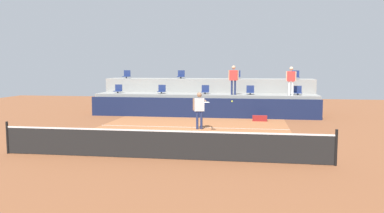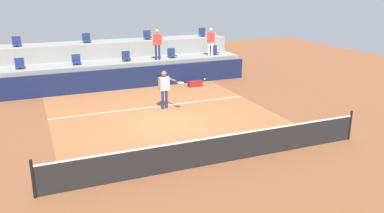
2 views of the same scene
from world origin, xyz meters
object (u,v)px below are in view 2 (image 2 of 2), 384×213
Objects in this scene: stadium_chair_upper_left at (87,39)px; tennis_player at (165,86)px; stadium_chair_lower_left at (76,60)px; stadium_chair_lower_center at (126,57)px; stadium_chair_lower_right at (172,54)px; tennis_ball at (205,79)px; stadium_chair_upper_right at (147,36)px; stadium_chair_upper_far_right at (203,33)px; spectator_in_grey at (157,41)px; stadium_chair_lower_far_left at (20,64)px; stadium_chair_lower_far_right at (214,51)px; stadium_chair_upper_far_left at (17,42)px; spectator_leaning_on_rail at (211,39)px; equipment_bag at (195,84)px.

tennis_player is (2.16, -7.10, -1.27)m from stadium_chair_upper_left.
stadium_chair_lower_left is 2.63m from stadium_chair_lower_center.
stadium_chair_lower_right is 6.17m from tennis_ball.
stadium_chair_lower_left is 1.00× the size of stadium_chair_upper_right.
stadium_chair_upper_left is at bearing 64.64° from stadium_chair_lower_left.
stadium_chair_upper_far_right is 0.31× the size of spectator_in_grey.
stadium_chair_lower_far_left reaches higher than tennis_player.
stadium_chair_lower_far_right is at bearing 0.00° from stadium_chair_lower_left.
stadium_chair_lower_center is 2.63m from stadium_chair_lower_right.
tennis_ball is at bearing -72.78° from stadium_chair_lower_center.
stadium_chair_upper_right is (-3.54, 1.80, 0.85)m from stadium_chair_lower_far_right.
stadium_chair_upper_right reaches higher than stadium_chair_lower_left.
stadium_chair_upper_right is (1.77, 1.80, 0.85)m from stadium_chair_lower_center.
stadium_chair_lower_right is 2.17m from stadium_chair_upper_right.
stadium_chair_lower_right is 1.00× the size of stadium_chair_upper_far_left.
tennis_ball is (0.13, -7.93, -0.93)m from stadium_chair_upper_right.
tennis_ball is (-3.41, -6.13, -0.08)m from stadium_chair_lower_far_right.
stadium_chair_upper_far_left is 1.00× the size of stadium_chair_upper_far_right.
stadium_chair_lower_far_left is at bearing -88.82° from stadium_chair_upper_far_left.
stadium_chair_upper_left is 7.01m from spectator_leaning_on_rail.
stadium_chair_upper_left is at bearing 161.85° from spectator_leaning_on_rail.
spectator_leaning_on_rail is 23.62× the size of tennis_ball.
stadium_chair_upper_right is at bearing 87.48° from spectator_in_grey.
stadium_chair_lower_left is 1.00× the size of stadium_chair_lower_far_right.
stadium_chair_upper_far_right is at bearing 0.00° from stadium_chair_upper_far_left.
stadium_chair_lower_left is at bearing 174.91° from spectator_in_grey.
stadium_chair_lower_left is 1.00× the size of stadium_chair_lower_center.
spectator_leaning_on_rail is (-0.42, -0.38, 0.74)m from stadium_chair_lower_far_right.
stadium_chair_upper_left is at bearing 180.00° from stadium_chair_upper_far_right.
spectator_leaning_on_rail is at bearing 47.53° from tennis_player.
spectator_in_grey is 1.04× the size of spectator_leaning_on_rail.
stadium_chair_upper_far_right is 0.31× the size of tennis_player.
stadium_chair_lower_far_left is at bearing 137.28° from tennis_player.
stadium_chair_upper_far_left is at bearing 129.13° from tennis_player.
stadium_chair_lower_left is 1.00× the size of stadium_chair_upper_far_right.
stadium_chair_lower_right is 0.68× the size of equipment_bag.
tennis_ball is at bearing -113.57° from stadium_chair_upper_far_right.
stadium_chair_lower_center is 1.00× the size of stadium_chair_lower_right.
stadium_chair_lower_far_left is 7.99m from stadium_chair_lower_right.
stadium_chair_lower_right is at bearing 180.00° from stadium_chair_lower_far_right.
tennis_player is (-2.25, -5.30, -0.42)m from stadium_chair_lower_right.
stadium_chair_upper_right is at bearing 78.96° from tennis_player.
stadium_chair_lower_right is at bearing -12.64° from stadium_chair_upper_far_left.
stadium_chair_lower_far_right is 1.00× the size of stadium_chair_upper_far_left.
stadium_chair_lower_far_right is 1.00× the size of stadium_chair_upper_far_right.
tennis_ball is 4.35m from equipment_bag.
spectator_leaning_on_rail is (7.52, -0.38, 0.74)m from stadium_chair_lower_left.
stadium_chair_lower_right is 1.00× the size of stadium_chair_upper_far_right.
stadium_chair_lower_far_right is 3.31m from equipment_bag.
stadium_chair_upper_left is at bearing 180.00° from stadium_chair_upper_right.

